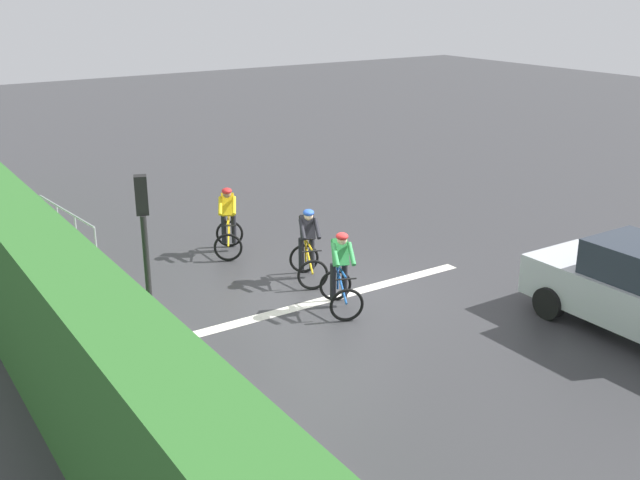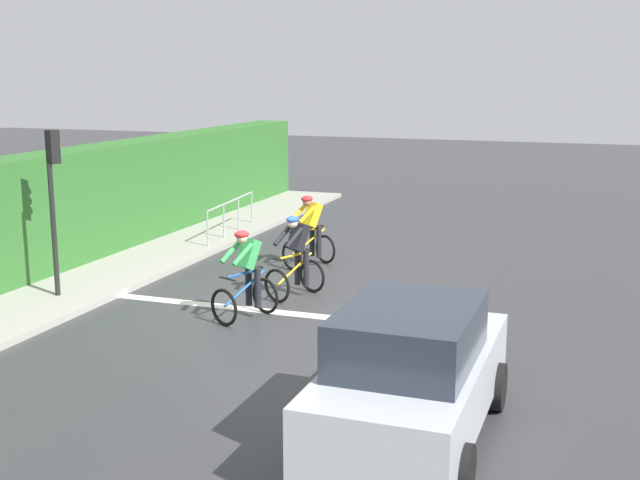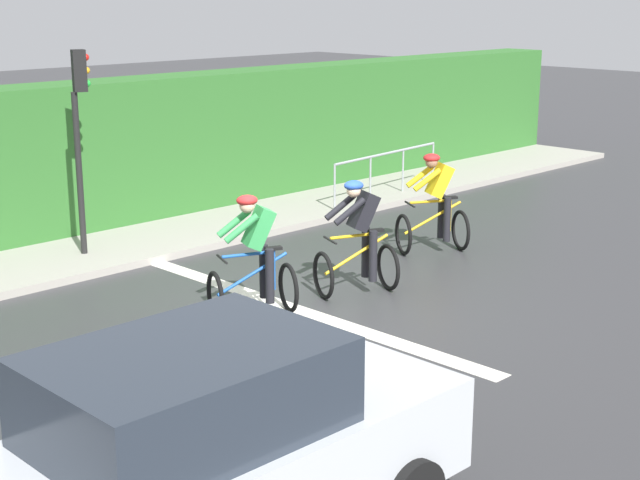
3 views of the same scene
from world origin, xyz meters
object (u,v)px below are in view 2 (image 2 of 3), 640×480
cyclist_lead (310,233)px  cyclist_mid (246,277)px  cyclist_second (296,258)px  traffic_light_near_crossing (54,189)px  car_silver (412,374)px  pedestrian_railing_kerbside (231,209)px

cyclist_lead → cyclist_mid: bearing=-85.4°
cyclist_lead → cyclist_second: (0.65, -2.54, 0.00)m
cyclist_second → traffic_light_near_crossing: 4.86m
cyclist_mid → car_silver: car_silver is taller
cyclist_second → pedestrian_railing_kerbside: size_ratio=0.48×
car_silver → traffic_light_near_crossing: traffic_light_near_crossing is taller
cyclist_lead → cyclist_second: bearing=-75.7°
pedestrian_railing_kerbside → car_silver: bearing=-54.6°
cyclist_lead → traffic_light_near_crossing: bearing=-130.0°
car_silver → cyclist_lead: bearing=118.0°
cyclist_lead → pedestrian_railing_kerbside: (-3.17, 2.42, -0.01)m
cyclist_mid → traffic_light_near_crossing: size_ratio=0.50×
cyclist_lead → cyclist_second: size_ratio=1.00×
car_silver → traffic_light_near_crossing: bearing=154.5°
cyclist_second → car_silver: (3.68, -5.59, 0.08)m
cyclist_lead → cyclist_mid: (0.34, -4.23, 0.00)m
car_silver → traffic_light_near_crossing: size_ratio=1.23×
cyclist_mid → pedestrian_railing_kerbside: 7.51m
cyclist_second → pedestrian_railing_kerbside: (-3.82, 4.96, -0.01)m
cyclist_mid → traffic_light_near_crossing: 4.23m
cyclist_mid → pedestrian_railing_kerbside: bearing=117.9°
cyclist_lead → cyclist_second: same height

